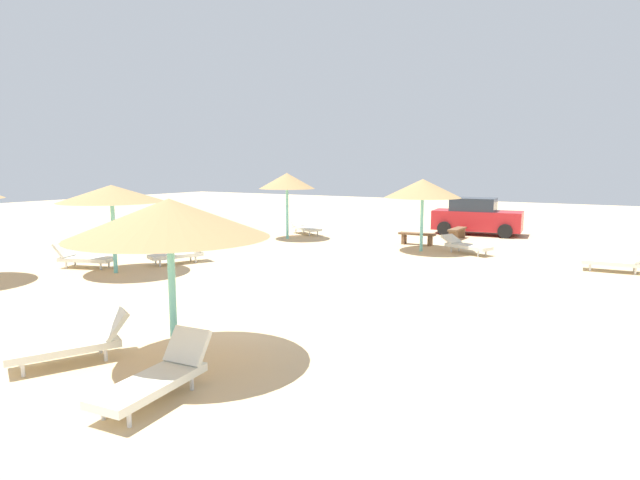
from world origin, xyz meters
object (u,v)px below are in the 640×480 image
object	(u,v)px
parasol_3	(423,188)
lounger_3	(465,245)
lounger_6	(180,254)
parked_car	(476,217)
parasol_0	(112,194)
parasol_1	(169,219)
lounger_0	(83,258)
lounger_7	(72,343)
lounger_1	(157,377)
bench_0	(417,236)
parasol_5	(287,181)
bench_1	(457,231)
lounger_5	(305,227)
lounger_4	(618,262)

from	to	relation	value
parasol_3	lounger_3	world-z (taller)	parasol_3
lounger_6	parked_car	distance (m)	14.15
parasol_0	parasol_1	size ratio (longest dim) A/B	0.97
lounger_0	lounger_3	xyz separation A→B (m)	(9.59, 9.03, -0.01)
lounger_7	lounger_1	bearing A→B (deg)	-6.36
parasol_3	bench_0	xyz separation A→B (m)	(-0.73, 1.48, -2.03)
parasol_5	parked_car	bearing A→B (deg)	41.10
bench_0	bench_1	size ratio (longest dim) A/B	1.01
lounger_3	bench_1	bearing A→B (deg)	111.08
lounger_5	parasol_0	bearing A→B (deg)	-89.71
parasol_1	bench_1	world-z (taller)	parasol_1
bench_1	parked_car	xyz separation A→B (m)	(0.27, 2.10, 0.48)
parasol_1	bench_0	size ratio (longest dim) A/B	2.09
parasol_3	lounger_6	world-z (taller)	parasol_3
lounger_0	lounger_3	size ratio (longest dim) A/B	0.98
lounger_3	lounger_0	bearing A→B (deg)	-136.74
lounger_1	bench_1	bearing A→B (deg)	93.92
parasol_1	parasol_3	distance (m)	12.96
lounger_1	bench_0	size ratio (longest dim) A/B	1.25
lounger_1	bench_1	size ratio (longest dim) A/B	1.26
lounger_4	bench_0	xyz separation A→B (m)	(-7.24, 2.14, 0.03)
parasol_3	bench_1	size ratio (longest dim) A/B	1.89
lounger_3	parked_car	xyz separation A→B (m)	(-1.13, 5.71, 0.51)
parasol_1	bench_1	size ratio (longest dim) A/B	2.11
lounger_1	parasol_3	bearing A→B (deg)	95.75
bench_0	parked_car	distance (m)	4.77
lounger_0	lounger_6	size ratio (longest dim) A/B	0.98
parasol_0	lounger_0	size ratio (longest dim) A/B	1.57
parasol_5	bench_1	bearing A→B (deg)	30.28
parasol_0	lounger_5	world-z (taller)	parasol_0
parasol_1	lounger_3	xyz separation A→B (m)	(0.99, 13.32, -2.07)
parasol_3	parasol_5	world-z (taller)	parasol_5
lounger_5	lounger_6	size ratio (longest dim) A/B	1.00
parked_car	lounger_0	bearing A→B (deg)	-119.88
lounger_1	lounger_3	xyz separation A→B (m)	(0.16, 14.43, -0.02)
lounger_0	parked_car	distance (m)	17.01
bench_1	lounger_3	bearing A→B (deg)	-68.92
lounger_0	parasol_0	bearing A→B (deg)	-0.18
lounger_6	parked_car	world-z (taller)	parked_car
parasol_3	lounger_1	bearing A→B (deg)	-84.25
lounger_4	parked_car	size ratio (longest dim) A/B	0.47
lounger_0	parasol_1	bearing A→B (deg)	-26.51
lounger_3	bench_0	size ratio (longest dim) A/B	1.32
parasol_0	lounger_7	distance (m)	7.88
lounger_5	lounger_1	bearing A→B (deg)	-63.67
lounger_6	lounger_7	world-z (taller)	lounger_7
parasol_3	lounger_6	size ratio (longest dim) A/B	1.43
parasol_0	parasol_1	distance (m)	8.24
parasol_5	lounger_7	bearing A→B (deg)	-68.78
lounger_7	parked_car	bearing A→B (deg)	86.24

